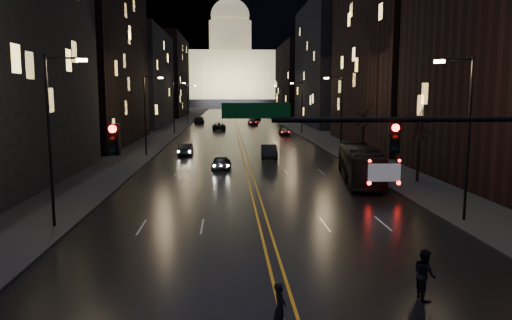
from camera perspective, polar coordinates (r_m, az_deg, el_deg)
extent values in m
plane|color=black|center=(17.54, 3.41, -16.09)|extent=(900.00, 900.00, 0.00)
cube|color=black|center=(146.12, -2.56, 4.90)|extent=(20.00, 320.00, 0.02)
cube|color=black|center=(146.60, -8.06, 4.87)|extent=(8.00, 320.00, 0.16)
cube|color=black|center=(146.97, 2.93, 4.94)|extent=(8.00, 320.00, 0.16)
cube|color=orange|center=(146.12, -2.56, 4.91)|extent=(0.62, 320.00, 0.01)
cube|color=black|center=(72.82, -18.96, 12.73)|extent=(12.00, 30.00, 28.00)
cube|color=black|center=(109.65, -13.49, 9.00)|extent=(12.00, 34.00, 20.00)
cube|color=black|center=(157.18, -10.42, 9.35)|extent=(12.00, 40.00, 24.00)
cube|color=black|center=(70.82, 16.37, 17.08)|extent=(12.00, 30.00, 38.00)
cube|color=black|center=(110.50, 8.82, 10.66)|extent=(12.00, 34.00, 26.00)
cube|color=black|center=(157.66, 5.12, 9.07)|extent=(12.00, 40.00, 22.00)
cube|color=black|center=(402.34, 2.82, 15.94)|extent=(520.00, 60.00, 130.00)
cube|color=black|center=(265.99, -2.91, 6.57)|extent=(90.00, 50.00, 4.00)
cube|color=#F2DA8C|center=(266.09, -2.93, 9.59)|extent=(80.00, 36.00, 24.00)
cylinder|color=beige|center=(267.51, -2.96, 13.87)|extent=(22.00, 22.00, 16.00)
ellipsoid|color=beige|center=(268.92, -2.98, 16.20)|extent=(20.00, 20.00, 17.00)
cylinder|color=black|center=(17.60, 21.71, 4.32)|extent=(12.00, 0.18, 0.18)
cube|color=black|center=(16.40, -15.90, 2.26)|extent=(0.35, 0.30, 1.00)
cube|color=black|center=(16.90, 15.44, 2.43)|extent=(0.35, 0.30, 1.00)
sphere|color=#FF0705|center=(16.19, -16.09, 3.43)|extent=(0.24, 0.24, 0.24)
sphere|color=#FF0705|center=(16.70, 15.68, 3.57)|extent=(0.24, 0.24, 0.24)
cube|color=#053F14|center=(15.97, 0.01, 5.65)|extent=(2.20, 0.06, 0.50)
cylinder|color=black|center=(29.09, 23.10, 2.00)|extent=(0.16, 0.16, 9.00)
cylinder|color=black|center=(28.64, 21.92, 10.61)|extent=(1.80, 0.10, 0.10)
cube|color=#FFCC99|center=(28.27, 20.23, 10.53)|extent=(0.50, 0.25, 0.15)
cylinder|color=black|center=(27.60, -22.50, 1.76)|extent=(0.16, 0.16, 9.00)
cylinder|color=black|center=(27.25, -21.15, 10.82)|extent=(1.80, 0.10, 0.10)
cube|color=#FFCC99|center=(26.99, -19.29, 10.73)|extent=(0.50, 0.25, 0.15)
cylinder|color=black|center=(57.47, 9.73, 5.01)|extent=(0.16, 0.16, 9.00)
cylinder|color=black|center=(57.24, 8.94, 9.32)|extent=(1.80, 0.10, 0.10)
cube|color=#FFCC99|center=(57.05, 8.04, 9.24)|extent=(0.50, 0.25, 0.15)
cylinder|color=black|center=(56.72, -12.56, 4.90)|extent=(0.16, 0.16, 9.00)
cylinder|color=black|center=(56.56, -11.77, 9.27)|extent=(1.80, 0.10, 0.10)
cube|color=#FFCC99|center=(56.43, -10.86, 9.20)|extent=(0.50, 0.25, 0.15)
cylinder|color=black|center=(86.94, 5.27, 5.95)|extent=(0.16, 0.16, 9.00)
cylinder|color=black|center=(86.79, 4.71, 8.80)|extent=(1.80, 0.10, 0.10)
cube|color=#FFCC99|center=(86.67, 4.12, 8.74)|extent=(0.50, 0.25, 0.15)
cylinder|color=black|center=(86.45, -9.38, 5.87)|extent=(0.16, 0.16, 9.00)
cylinder|color=black|center=(86.34, -8.84, 8.74)|extent=(1.80, 0.10, 0.10)
cube|color=#FFCC99|center=(86.26, -8.24, 8.68)|extent=(0.50, 0.25, 0.15)
cylinder|color=black|center=(116.68, 3.07, 6.40)|extent=(0.16, 0.16, 9.00)
cylinder|color=black|center=(116.57, 2.64, 8.52)|extent=(1.80, 0.10, 0.10)
cube|color=#FFCC99|center=(116.48, 2.20, 8.47)|extent=(0.50, 0.25, 0.15)
cylinder|color=black|center=(116.32, -7.83, 6.34)|extent=(0.16, 0.16, 9.00)
cylinder|color=black|center=(116.24, -7.42, 8.47)|extent=(1.80, 0.10, 0.10)
cube|color=#FFCC99|center=(116.17, -6.97, 8.43)|extent=(0.50, 0.25, 0.15)
cylinder|color=black|center=(41.11, 18.01, -0.13)|extent=(0.24, 0.24, 3.50)
cylinder|color=black|center=(56.21, 12.11, 2.08)|extent=(0.24, 0.24, 3.50)
imported|color=black|center=(40.01, 11.83, -0.54)|extent=(3.80, 10.72, 2.92)
imported|color=black|center=(46.08, -3.99, -0.31)|extent=(1.97, 4.12, 1.36)
imported|color=black|center=(57.04, -8.04, 1.21)|extent=(1.59, 4.35, 1.42)
imported|color=black|center=(95.99, -4.27, 3.87)|extent=(2.73, 5.44, 1.48)
imported|color=black|center=(117.75, -6.52, 4.58)|extent=(2.84, 5.74, 1.60)
imported|color=black|center=(53.70, 1.48, 0.94)|extent=(1.81, 4.73, 1.54)
imported|color=black|center=(83.33, 3.22, 3.26)|extent=(1.62, 3.91, 1.32)
imported|color=black|center=(110.21, -0.37, 4.35)|extent=(2.28, 4.77, 1.34)
imported|color=black|center=(128.51, -0.05, 4.86)|extent=(2.61, 5.54, 1.53)
imported|color=black|center=(15.37, 2.75, -16.53)|extent=(0.47, 0.62, 1.53)
imported|color=black|center=(18.50, 18.71, -12.25)|extent=(0.51, 0.88, 1.77)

